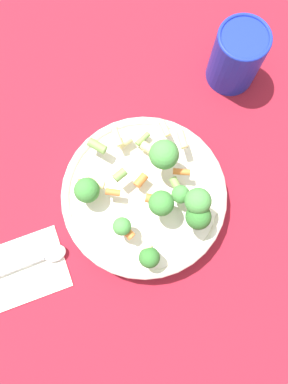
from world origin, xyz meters
The scene contains 6 objects.
ground_plane centered at (0.00, 0.00, 0.00)m, with size 3.00×3.00×0.00m, color maroon.
bowl centered at (0.00, 0.00, 0.03)m, with size 0.26×0.26×0.05m.
pasta_salad centered at (0.02, 0.01, 0.09)m, with size 0.22×0.19×0.08m.
cup centered at (-0.05, 0.27, 0.06)m, with size 0.09×0.09×0.11m.
napkin centered at (-0.06, -0.23, 0.00)m, with size 0.16×0.19×0.01m.
spoon centered at (-0.05, -0.19, 0.01)m, with size 0.08×0.16×0.01m.
Camera 1 is at (0.09, -0.09, 0.62)m, focal length 35.00 mm.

